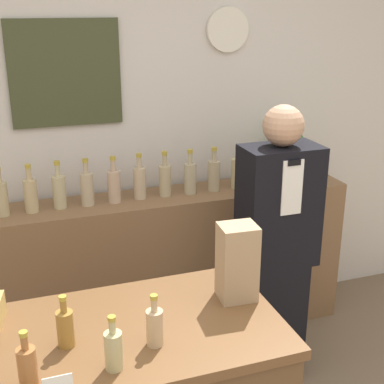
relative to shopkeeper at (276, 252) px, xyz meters
The scene contains 20 objects.
back_wall 1.19m from the shopkeeper, 125.82° to the left, with size 5.20×0.09×2.70m.
back_shelf 0.78m from the shopkeeper, 121.11° to the left, with size 2.19×0.37×0.97m.
shopkeeper is the anchor object (origin of this frame).
potted_plant 0.83m from the shopkeeper, 57.89° to the left, with size 0.24×0.24×0.33m.
paper_bag 0.87m from the shopkeeper, 129.49° to the right, with size 0.15×0.13×0.31m.
counter_bottle_1 1.61m from the shopkeeper, 146.03° to the right, with size 0.06×0.06×0.19m.
counter_bottle_2 1.41m from the shopkeeper, 148.74° to the right, with size 0.06×0.06×0.19m.
counter_bottle_3 1.41m from the shopkeeper, 139.76° to the right, with size 0.06×0.06×0.19m.
counter_bottle_4 1.24m from the shopkeeper, 137.86° to the right, with size 0.06×0.06×0.19m.
shelf_bottle_0 1.53m from the shopkeeper, 156.52° to the left, with size 0.08×0.08×0.28m.
shelf_bottle_1 1.39m from the shopkeeper, 153.81° to the left, with size 0.08×0.08×0.28m.
shelf_bottle_2 1.26m from the shopkeeper, 150.09° to the left, with size 0.08×0.08×0.28m.
shelf_bottle_3 1.13m from the shopkeeper, 146.22° to the left, with size 0.08×0.08×0.28m.
shelf_bottle_4 1.01m from the shopkeeper, 141.34° to the left, with size 0.08×0.08×0.28m.
shelf_bottle_5 0.90m from the shopkeeper, 134.20° to the left, with size 0.08×0.08×0.28m.
shelf_bottle_6 0.81m from the shopkeeper, 125.80° to the left, with size 0.08×0.08×0.28m.
shelf_bottle_7 0.72m from the shopkeeper, 115.44° to the left, with size 0.08×0.08×0.28m.
shelf_bottle_8 0.68m from the shopkeeper, 102.15° to the left, with size 0.08×0.08×0.28m.
shelf_bottle_9 0.66m from the shopkeeper, 87.53° to the left, with size 0.08×0.08×0.28m.
shelf_bottle_10 0.68m from the shopkeeper, 73.09° to the left, with size 0.08×0.08×0.28m.
Camera 1 is at (-0.68, -1.18, 2.09)m, focal length 50.00 mm.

